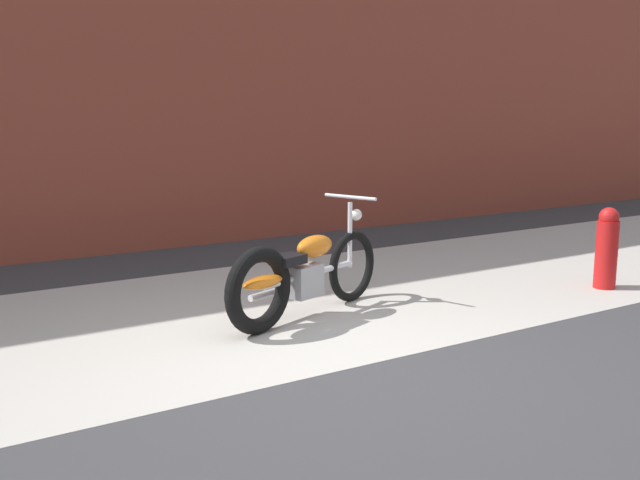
{
  "coord_description": "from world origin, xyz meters",
  "views": [
    {
      "loc": [
        -2.67,
        -3.98,
        1.82
      ],
      "look_at": [
        0.39,
        0.95,
        0.75
      ],
      "focal_mm": 40.06,
      "sensor_mm": 36.0,
      "label": 1
    }
  ],
  "objects": [
    {
      "name": "ground_plane",
      "position": [
        0.0,
        0.0,
        0.0
      ],
      "size": [
        80.0,
        80.0,
        0.0
      ],
      "primitive_type": "plane",
      "color": "#38383A"
    },
    {
      "name": "sidewalk_slab",
      "position": [
        0.0,
        1.75,
        0.0
      ],
      "size": [
        36.0,
        3.5,
        0.01
      ],
      "primitive_type": "cube",
      "color": "#B2ADA3",
      "rests_on": "ground"
    },
    {
      "name": "motorcycle_orange",
      "position": [
        0.33,
        1.24,
        0.4
      ],
      "size": [
        1.92,
        0.89,
        1.03
      ],
      "rotation": [
        0.0,
        0.0,
        0.35
      ],
      "color": "black",
      "rests_on": "ground"
    },
    {
      "name": "fire_hydrant",
      "position": [
        3.59,
        0.55,
        0.42
      ],
      "size": [
        0.22,
        0.22,
        0.84
      ],
      "color": "red",
      "rests_on": "ground"
    }
  ]
}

